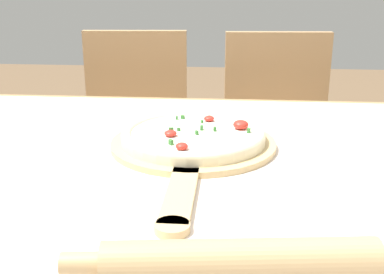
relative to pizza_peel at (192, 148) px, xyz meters
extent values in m
cube|color=#A87F51|center=(-0.02, -0.06, -0.03)|extent=(1.30, 1.02, 0.03)
cylinder|color=#A87F51|center=(-0.61, 0.39, -0.39)|extent=(0.06, 0.06, 0.70)
cube|color=silver|center=(-0.02, -0.06, -0.01)|extent=(1.22, 0.94, 0.00)
cylinder|color=tan|center=(0.00, 0.02, 0.00)|extent=(0.34, 0.34, 0.01)
cube|color=tan|center=(0.00, -0.22, 0.00)|extent=(0.04, 0.20, 0.01)
cylinder|color=tan|center=(0.00, -0.32, 0.00)|extent=(0.05, 0.05, 0.01)
cylinder|color=beige|center=(0.00, 0.02, 0.01)|extent=(0.29, 0.29, 0.02)
torus|color=beige|center=(0.00, 0.02, 0.02)|extent=(0.29, 0.29, 0.02)
cylinder|color=white|center=(0.00, 0.02, 0.02)|extent=(0.25, 0.25, 0.00)
ellipsoid|color=red|center=(-0.01, -0.08, 0.03)|extent=(0.02, 0.02, 0.01)
ellipsoid|color=red|center=(0.10, 0.05, 0.03)|extent=(0.03, 0.03, 0.02)
ellipsoid|color=red|center=(-0.04, -0.01, 0.03)|extent=(0.02, 0.02, 0.01)
ellipsoid|color=red|center=(0.03, 0.10, 0.03)|extent=(0.02, 0.02, 0.01)
cube|color=#387533|center=(-0.04, 0.11, 0.03)|extent=(0.01, 0.01, 0.01)
cube|color=#387533|center=(0.11, 0.03, 0.03)|extent=(0.01, 0.01, 0.01)
cube|color=#387533|center=(0.02, 0.04, 0.03)|extent=(0.01, 0.01, 0.01)
cube|color=#387533|center=(-0.03, 0.03, 0.03)|extent=(0.01, 0.00, 0.01)
cube|color=#387533|center=(0.01, 0.09, 0.03)|extent=(0.01, 0.01, 0.01)
cube|color=#387533|center=(0.01, 0.01, 0.03)|extent=(0.01, 0.01, 0.01)
cube|color=#387533|center=(-0.04, 0.02, 0.03)|extent=(0.01, 0.01, 0.01)
cube|color=#387533|center=(-0.04, -0.06, 0.03)|extent=(0.01, 0.01, 0.01)
cube|color=#387533|center=(-0.03, 0.11, 0.03)|extent=(0.01, 0.01, 0.01)
cube|color=#387533|center=(0.04, 0.03, 0.03)|extent=(0.01, 0.01, 0.01)
cylinder|color=tan|center=(0.09, -0.42, 0.02)|extent=(0.32, 0.09, 0.05)
cylinder|color=tan|center=(-0.09, -0.44, 0.02)|extent=(0.05, 0.03, 0.03)
cube|color=tan|center=(-0.27, 0.68, -0.32)|extent=(0.43, 0.43, 0.02)
cube|color=tan|center=(-0.29, 0.87, -0.09)|extent=(0.38, 0.07, 0.44)
cylinder|color=tan|center=(-0.42, 0.51, -0.53)|extent=(0.04, 0.04, 0.41)
cylinder|color=tan|center=(-0.10, 0.54, -0.53)|extent=(0.04, 0.04, 0.41)
cylinder|color=tan|center=(-0.44, 0.83, -0.53)|extent=(0.04, 0.04, 0.41)
cylinder|color=tan|center=(-0.12, 0.86, -0.53)|extent=(0.04, 0.04, 0.41)
cube|color=tan|center=(0.25, 0.68, -0.32)|extent=(0.42, 0.42, 0.02)
cube|color=tan|center=(0.24, 0.87, -0.09)|extent=(0.38, 0.06, 0.44)
cylinder|color=tan|center=(0.10, 0.51, -0.53)|extent=(0.04, 0.04, 0.41)
cylinder|color=tan|center=(0.42, 0.53, -0.53)|extent=(0.04, 0.04, 0.41)
cylinder|color=tan|center=(0.08, 0.83, -0.53)|extent=(0.04, 0.04, 0.41)
cylinder|color=tan|center=(0.40, 0.85, -0.53)|extent=(0.04, 0.04, 0.41)
camera|label=1|loc=(0.08, -0.89, 0.33)|focal=45.00mm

